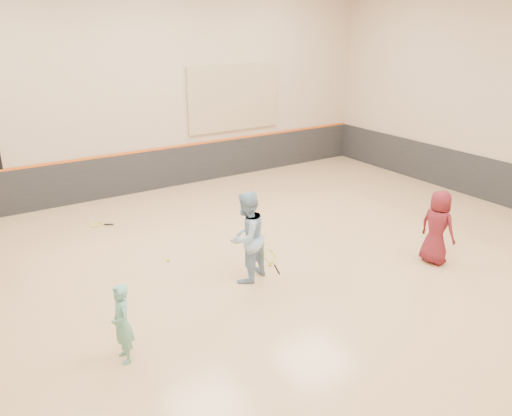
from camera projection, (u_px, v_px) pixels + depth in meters
room at (266, 230)px, 9.98m from camera, size 15.04×12.04×6.22m
wainscot_back at (153, 170)px, 14.76m from camera, size 14.90×0.04×1.20m
wainscot_right at (489, 180)px, 13.84m from camera, size 0.04×11.90×1.20m
accent_stripe at (152, 150)px, 14.53m from camera, size 14.90×0.03×0.06m
acoustic_panel at (234, 98)px, 15.49m from camera, size 3.20×0.08×2.00m
girl at (122, 323)px, 7.22m from camera, size 0.32×0.47×1.25m
instructor at (247, 237)px, 9.44m from camera, size 1.06×0.95×1.79m
young_man at (437, 227)px, 10.20m from camera, size 0.56×0.80×1.56m
held_racket at (270, 256)px, 9.54m from camera, size 0.41×0.41×0.54m
spare_racket at (96, 224)px, 12.33m from camera, size 0.73×0.73×0.08m
ball_under_racket at (270, 264)px, 10.27m from camera, size 0.07×0.07×0.07m
ball_in_hand at (452, 218)px, 10.09m from camera, size 0.07×0.07×0.07m
ball_beside_spare at (168, 260)px, 10.44m from camera, size 0.07×0.07×0.07m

